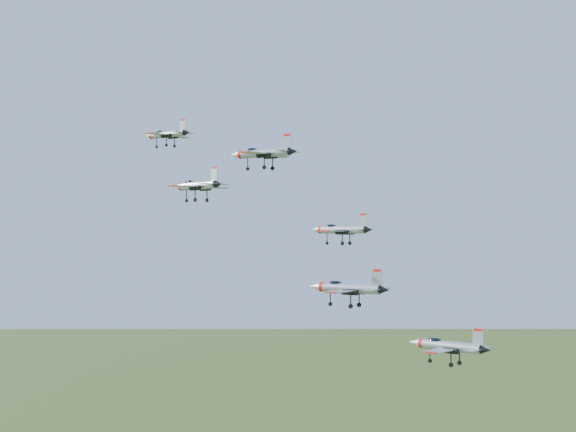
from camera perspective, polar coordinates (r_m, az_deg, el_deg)
The scene contains 6 objects.
jet_lead at distance 157.47m, azimuth -8.66°, elevation 5.77°, with size 12.20×10.12×3.26m.
jet_left_high at distance 132.64m, azimuth -1.86°, elevation 4.50°, with size 13.42×11.03×3.60m.
jet_right_high at distance 116.10m, azimuth -6.52°, elevation 2.18°, with size 11.40×9.69×3.10m.
jet_left_low at distance 128.91m, azimuth 3.73°, elevation -0.96°, with size 11.96×9.95×3.20m.
jet_right_low at distance 108.00m, azimuth 4.24°, elevation -5.11°, with size 12.45×10.29×3.33m.
jet_trail at distance 119.23m, azimuth 11.26°, elevation -9.03°, with size 13.40×11.23×3.59m.
Camera 1 is at (72.20, -109.51, 123.46)m, focal length 50.00 mm.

